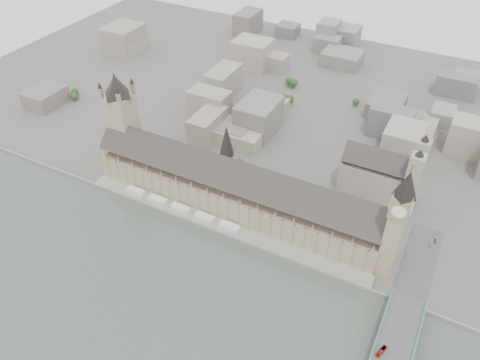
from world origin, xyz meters
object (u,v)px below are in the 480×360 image
at_px(elizabeth_tower, 397,218).
at_px(westminster_abbey, 382,176).
at_px(palace_of_westminster, 234,189).
at_px(victoria_tower, 122,119).
at_px(red_bus_north, 381,351).
at_px(car_approach, 435,241).

xyz_separation_m(elizabeth_tower, westminster_abbey, (-27.08, 87.00, -33.01)).
height_order(palace_of_westminster, elizabeth_tower, elizabeth_tower).
xyz_separation_m(palace_of_westminster, westminster_abbey, (110.92, 75.30, 2.38)).
distance_m(victoria_tower, westminster_abbey, 244.79).
xyz_separation_m(red_bus_north, car_approach, (13.69, 117.07, -0.70)).
relative_size(victoria_tower, red_bus_north, 9.90).
relative_size(elizabeth_tower, red_bus_north, 10.64).
xyz_separation_m(elizabeth_tower, red_bus_north, (17.02, -75.85, -46.43)).
xyz_separation_m(palace_of_westminster, car_approach, (168.72, 29.52, -11.75)).
bearing_deg(palace_of_westminster, victoria_tower, 177.04).
relative_size(victoria_tower, westminster_abbey, 1.47).
bearing_deg(red_bus_north, car_approach, 100.90).
height_order(palace_of_westminster, westminster_abbey, westminster_abbey).
xyz_separation_m(westminster_abbey, car_approach, (57.79, -45.78, -14.13)).
bearing_deg(elizabeth_tower, victoria_tower, 176.04).
distance_m(palace_of_westminster, car_approach, 171.68).
height_order(elizabeth_tower, car_approach, elizabeth_tower).
distance_m(elizabeth_tower, red_bus_north, 90.55).
height_order(victoria_tower, car_approach, victoria_tower).
height_order(palace_of_westminster, victoria_tower, victoria_tower).
bearing_deg(car_approach, palace_of_westminster, -173.00).
bearing_deg(victoria_tower, westminster_abbey, 16.50).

